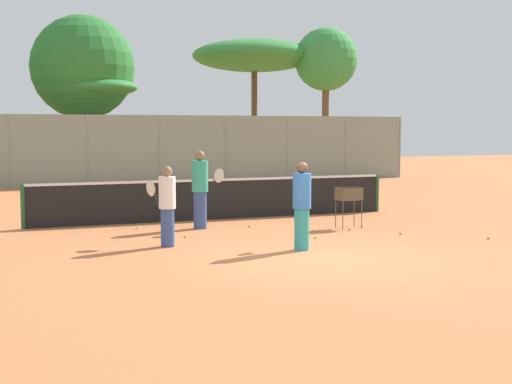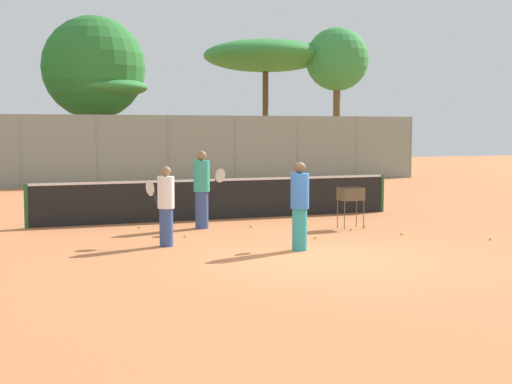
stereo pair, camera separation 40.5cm
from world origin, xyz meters
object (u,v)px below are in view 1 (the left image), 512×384
Objects in this scene: player_red_cap at (200,189)px; ball_cart at (349,197)px; tennis_net at (217,198)px; player_white_outfit at (302,205)px; player_yellow_shirt at (167,205)px.

player_red_cap is 1.90× the size of ball_cart.
tennis_net is 10.04× the size of ball_cart.
ball_cart is (2.39, 2.40, -0.15)m from player_white_outfit.
player_white_outfit is 1.06× the size of player_yellow_shirt.
player_red_cap is at bearing -57.20° from player_yellow_shirt.
player_white_outfit is 2.73m from player_yellow_shirt.
player_yellow_shirt reaches higher than ball_cart.
ball_cart is at bearing -14.05° from player_white_outfit.
tennis_net is 5.28× the size of player_red_cap.
player_white_outfit reaches higher than player_yellow_shirt.
player_red_cap reaches higher than ball_cart.
player_yellow_shirt is at bearing -122.00° from tennis_net.
player_white_outfit is at bearing -134.80° from ball_cart.
player_white_outfit is at bearing -145.78° from player_yellow_shirt.
player_yellow_shirt is (-2.34, 1.39, -0.05)m from player_white_outfit.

